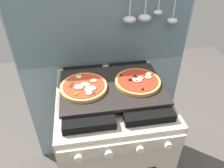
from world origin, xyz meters
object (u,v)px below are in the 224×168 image
Objects in this scene: stove at (112,143)px; pizza_left at (84,87)px; pizza_right at (138,81)px; baking_tray at (112,87)px.

pizza_left is (-0.15, -0.00, 0.48)m from stove.
pizza_right is at bearing 1.52° from stove.
pizza_left is (-0.15, -0.00, 0.02)m from baking_tray.
pizza_right is (0.14, 0.00, 0.48)m from stove.
baking_tray is at bearing -179.16° from pizza_right.
pizza_right is (0.14, 0.00, 0.02)m from baking_tray.
pizza_right reaches higher than stove.
stove is at bearing 0.01° from pizza_left.
pizza_right is at bearing 0.84° from baking_tray.
baking_tray is 0.14m from pizza_right.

